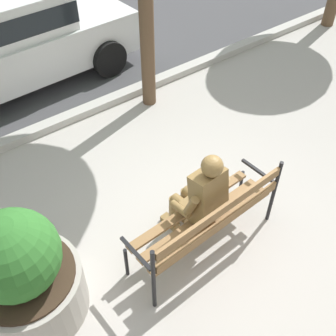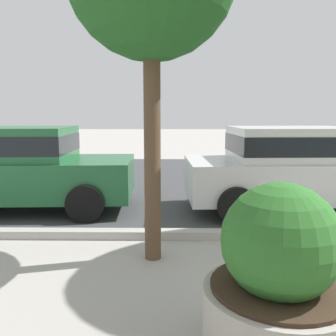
# 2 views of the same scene
# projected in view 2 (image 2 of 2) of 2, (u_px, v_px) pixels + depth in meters

# --- Properties ---
(street_surface) EXTENTS (60.00, 9.00, 0.01)m
(street_surface) POSITION_uv_depth(u_px,v_px,m) (271.00, 180.00, 9.70)
(street_surface) COLOR #424244
(street_surface) RESTS_ON ground
(concrete_planter) EXTENTS (1.07, 1.07, 1.34)m
(concrete_planter) POSITION_uv_depth(u_px,v_px,m) (278.00, 286.00, 2.54)
(concrete_planter) COLOR #A8A399
(concrete_planter) RESTS_ON ground
(parked_car_green) EXTENTS (4.17, 2.07, 1.56)m
(parked_car_green) POSITION_uv_depth(u_px,v_px,m) (19.00, 166.00, 6.63)
(parked_car_green) COLOR #236638
(parked_car_green) RESTS_ON ground
(parked_car_white) EXTENTS (4.17, 2.07, 1.56)m
(parked_car_white) POSITION_uv_depth(u_px,v_px,m) (295.00, 166.00, 6.57)
(parked_car_white) COLOR silver
(parked_car_white) RESTS_ON ground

